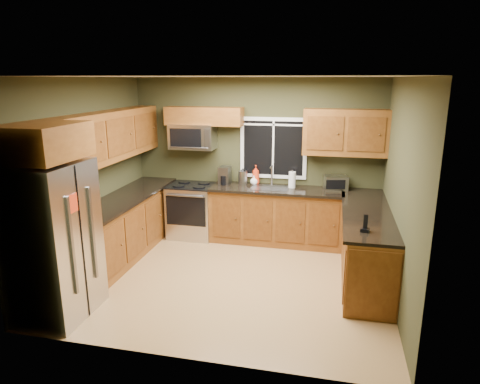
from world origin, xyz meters
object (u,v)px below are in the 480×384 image
at_px(kettle, 243,177).
at_px(range, 192,210).
at_px(cordless_phone, 365,226).
at_px(microwave, 193,136).
at_px(toaster_oven, 336,183).
at_px(paper_towel_roll, 292,180).
at_px(coffee_maker, 225,176).
at_px(refrigerator, 54,241).
at_px(soap_bottle_c, 254,180).
at_px(soap_bottle_a, 256,175).

bearing_deg(kettle, range, -168.15).
bearing_deg(cordless_phone, microwave, 144.98).
relative_size(toaster_oven, paper_towel_roll, 1.39).
height_order(range, toaster_oven, toaster_oven).
relative_size(coffee_maker, paper_towel_roll, 1.02).
bearing_deg(paper_towel_roll, toaster_oven, 2.91).
height_order(toaster_oven, coffee_maker, coffee_maker).
height_order(refrigerator, paper_towel_roll, refrigerator).
bearing_deg(paper_towel_roll, microwave, 179.18).
bearing_deg(range, refrigerator, -103.97).
bearing_deg(soap_bottle_c, refrigerator, -120.52).
distance_m(microwave, coffee_maker, 0.86).
height_order(range, paper_towel_roll, paper_towel_roll).
bearing_deg(refrigerator, microwave, 76.66).
relative_size(paper_towel_roll, soap_bottle_a, 0.91).
relative_size(microwave, kettle, 2.75).
relative_size(microwave, soap_bottle_a, 2.36).
distance_m(paper_towel_roll, soap_bottle_c, 0.66).
bearing_deg(kettle, paper_towel_roll, -4.67).
bearing_deg(soap_bottle_a, paper_towel_roll, -10.69).
relative_size(microwave, soap_bottle_c, 4.87).
relative_size(refrigerator, paper_towel_roll, 6.17).
height_order(range, coffee_maker, coffee_maker).
bearing_deg(soap_bottle_a, cordless_phone, -50.27).
xyz_separation_m(paper_towel_roll, soap_bottle_c, (-0.65, 0.07, -0.05)).
distance_m(refrigerator, toaster_oven, 4.25).
xyz_separation_m(microwave, kettle, (0.86, 0.04, -0.66)).
xyz_separation_m(microwave, toaster_oven, (2.40, 0.01, -0.68)).
bearing_deg(coffee_maker, refrigerator, -113.43).
xyz_separation_m(range, paper_towel_roll, (1.70, 0.11, 0.60)).
xyz_separation_m(coffee_maker, cordless_phone, (2.19, -1.90, -0.08)).
bearing_deg(kettle, microwave, -177.05).
bearing_deg(paper_towel_roll, refrigerator, -129.66).
relative_size(toaster_oven, coffee_maker, 1.35).
xyz_separation_m(range, soap_bottle_c, (1.05, 0.18, 0.55)).
xyz_separation_m(kettle, soap_bottle_c, (0.19, -0.00, -0.05)).
distance_m(microwave, soap_bottle_a, 1.25).
xyz_separation_m(coffee_maker, soap_bottle_c, (0.49, 0.07, -0.06)).
distance_m(range, coffee_maker, 0.84).
xyz_separation_m(toaster_oven, paper_towel_roll, (-0.70, -0.04, 0.02)).
distance_m(toaster_oven, cordless_phone, 1.97).
bearing_deg(soap_bottle_a, coffee_maker, -166.96).
distance_m(toaster_oven, paper_towel_roll, 0.70).
distance_m(soap_bottle_a, cordless_phone, 2.63).
distance_m(kettle, paper_towel_roll, 0.84).
distance_m(toaster_oven, soap_bottle_a, 1.33).
bearing_deg(microwave, range, -89.98).
relative_size(microwave, cordless_phone, 3.54).
bearing_deg(cordless_phone, refrigerator, -164.15).
bearing_deg(toaster_oven, range, -176.49).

